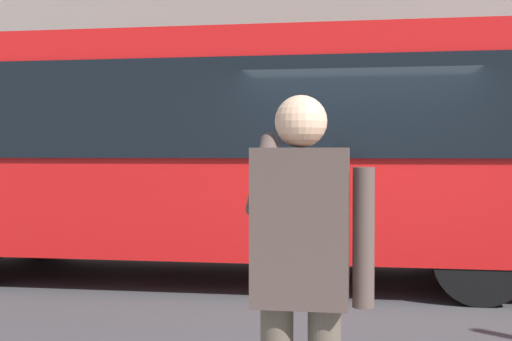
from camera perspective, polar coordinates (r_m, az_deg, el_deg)
The scene contains 3 objects.
ground_plane at distance 7.73m, azimuth 8.81°, elevation -10.49°, with size 60.00×60.00×0.00m, color #38383A.
red_bus at distance 8.53m, azimuth -3.05°, elevation 2.04°, with size 9.05×2.54×3.08m.
pedestrian_photographer at distance 2.83m, azimuth 3.94°, elevation -8.01°, with size 0.53×0.52×1.70m.
Camera 1 is at (-0.01, 7.56, 1.61)m, focal length 46.67 mm.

